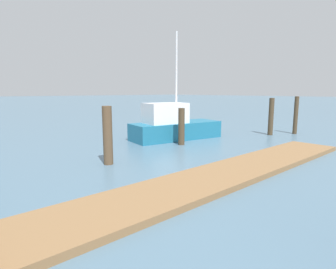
% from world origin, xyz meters
% --- Properties ---
extents(ground_plane, '(300.00, 300.00, 0.00)m').
position_xyz_m(ground_plane, '(0.00, 20.00, 0.00)').
color(ground_plane, slate).
extents(floating_dock, '(14.42, 2.00, 0.18)m').
position_xyz_m(floating_dock, '(3.71, 6.98, 0.09)').
color(floating_dock, olive).
rests_on(floating_dock, ground_plane).
extents(dock_piling_0, '(0.33, 0.33, 1.90)m').
position_xyz_m(dock_piling_0, '(6.51, 11.82, 0.95)').
color(dock_piling_0, '#473826').
rests_on(dock_piling_0, ground_plane).
extents(dock_piling_1, '(0.36, 0.36, 2.21)m').
position_xyz_m(dock_piling_1, '(1.73, 10.90, 1.11)').
color(dock_piling_1, brown).
rests_on(dock_piling_1, ground_plane).
extents(dock_piling_2, '(0.31, 0.31, 2.34)m').
position_xyz_m(dock_piling_2, '(13.00, 10.39, 1.17)').
color(dock_piling_2, '#473826').
rests_on(dock_piling_2, ground_plane).
extents(dock_piling_3, '(0.26, 0.26, 2.43)m').
position_xyz_m(dock_piling_3, '(14.62, 9.55, 1.21)').
color(dock_piling_3, '#473826').
rests_on(dock_piling_3, ground_plane).
extents(moored_boat_0, '(5.55, 2.70, 6.02)m').
position_xyz_m(moored_boat_0, '(7.32, 13.34, 0.80)').
color(moored_boat_0, '#1E6B8C').
rests_on(moored_boat_0, ground_plane).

